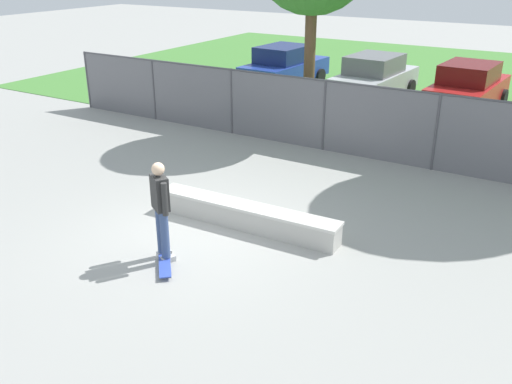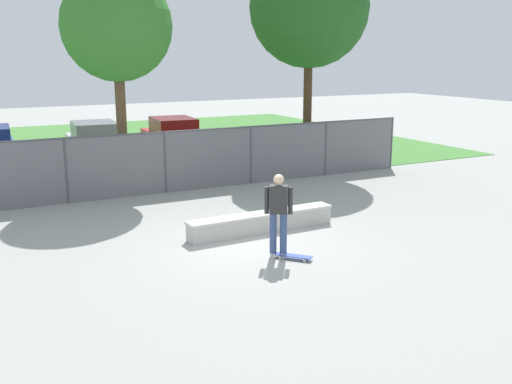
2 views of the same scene
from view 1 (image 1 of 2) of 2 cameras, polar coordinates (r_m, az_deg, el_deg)
name	(u,v)px [view 1 (image 1 of 2)]	position (r m, az deg, el deg)	size (l,w,h in m)	color
ground_plane	(189,237)	(10.66, -6.91, -4.66)	(80.00, 80.00, 0.00)	#9E9E99
grass_strip	(425,82)	(24.92, 16.98, 10.79)	(29.95, 20.00, 0.02)	#478438
concrete_ledge	(246,216)	(10.87, -1.02, -2.47)	(3.89, 0.62, 0.48)	#B7B5AD
skateboarder	(161,208)	(9.54, -9.77, -1.59)	(0.53, 0.42, 1.82)	beige
skateboard	(165,266)	(9.66, -9.38, -7.49)	(0.68, 0.73, 0.09)	#334CB2
chainlink_fence	(324,113)	(15.16, 7.04, 8.12)	(18.02, 0.07, 1.94)	#4C4C51
car_blue	(284,66)	(22.83, 2.94, 12.80)	(2.24, 4.31, 1.66)	#233D9E
car_silver	(375,77)	(21.11, 12.12, 11.47)	(2.24, 4.31, 1.66)	#B7BABF
car_red	(468,87)	(20.37, 21.01, 10.04)	(2.24, 4.31, 1.66)	#B21E1E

